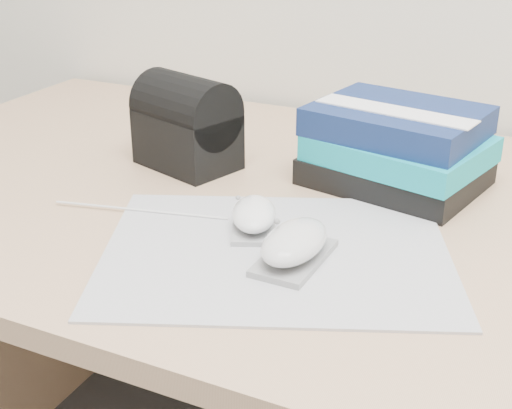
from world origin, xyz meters
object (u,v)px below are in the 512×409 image
at_px(pouch, 187,123).
at_px(book_stack, 397,147).
at_px(desk, 367,334).
at_px(mouse_rear, 254,216).
at_px(mouse_front, 294,244).

bearing_deg(pouch, book_stack, 12.07).
bearing_deg(desk, book_stack, 77.77).
bearing_deg(mouse_rear, desk, 59.50).
distance_m(mouse_rear, book_stack, 0.26).
xyz_separation_m(mouse_rear, pouch, (-0.19, 0.16, 0.05)).
bearing_deg(mouse_rear, pouch, 139.64).
bearing_deg(mouse_front, desk, 83.01).
distance_m(desk, mouse_rear, 0.33).
distance_m(desk, mouse_front, 0.35).
height_order(mouse_rear, mouse_front, mouse_front).
height_order(desk, book_stack, book_stack).
distance_m(mouse_rear, mouse_front, 0.09).
xyz_separation_m(desk, mouse_rear, (-0.11, -0.18, 0.26)).
bearing_deg(mouse_rear, mouse_front, -35.31).
xyz_separation_m(mouse_front, pouch, (-0.27, 0.22, 0.04)).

